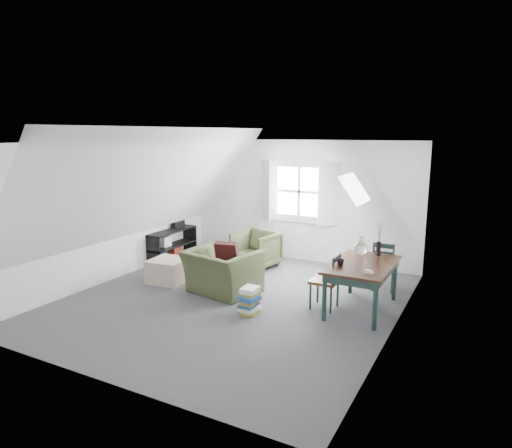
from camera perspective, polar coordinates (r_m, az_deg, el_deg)
The scene contains 24 objects.
floor at distance 7.42m, azimuth -2.92°, elevation -9.50°, with size 5.50×5.50×0.00m, color #48484C.
ceiling at distance 6.94m, azimuth -3.13°, elevation 10.18°, with size 5.50×5.50×0.00m, color white.
wall_back at distance 9.51m, azimuth 5.51°, elevation 2.88°, with size 5.00×5.00×0.00m, color white.
wall_front at distance 4.99m, azimuth -19.50°, elevation -5.47°, with size 5.00×5.00×0.00m, color white.
wall_left at distance 8.61m, azimuth -17.46°, elevation 1.53°, with size 5.50×5.50×0.00m, color white.
wall_right at distance 6.21m, azimuth 17.23°, elevation -2.11°, with size 5.50×5.50×0.00m, color white.
slope_left at distance 7.90m, azimuth -12.80°, elevation 4.78°, with size 5.50×5.50×0.00m, color white.
slope_right at distance 6.34m, azimuth 9.05°, elevation 3.37°, with size 5.50×5.50×0.00m, color white.
dormer_window at distance 9.41m, azimuth 5.36°, elevation 4.03°, with size 1.71×0.35×1.30m.
skylight at distance 7.58m, azimuth 12.25°, elevation 4.31°, with size 0.55×0.75×0.04m, color white.
armchair_near at distance 7.79m, azimuth -4.21°, elevation -8.50°, with size 1.12×0.98×0.73m, color #3D4427.
armchair_far at distance 9.18m, azimuth 0.01°, elevation -5.37°, with size 0.77×0.80×0.72m, color #3D4427.
throw_pillow at distance 7.72m, azimuth -3.68°, elevation -3.59°, with size 0.38×0.11×0.38m, color #380F12.
ottoman at distance 8.39m, azimuth -10.84°, elevation -5.72°, with size 0.62×0.62×0.42m, color #BFA795.
dining_table at distance 7.03m, azimuth 13.16°, elevation -5.56°, with size 0.87×1.46×0.73m.
demijohn at distance 7.43m, azimuth 13.01°, elevation -2.92°, with size 0.21×0.21×0.29m.
vase_twigs at distance 7.46m, azimuth 15.07°, elevation -2.90°, with size 0.07×0.08×0.57m.
cup at distance 6.79m, azimuth 10.49°, elevation -5.21°, with size 0.11×0.11×0.10m, color black.
paper_box at distance 6.53m, azimuth 13.88°, elevation -5.83°, with size 0.13×0.08×0.04m, color white.
dining_chair_far at distance 8.02m, azimuth 15.78°, elevation -4.96°, with size 0.40×0.40×0.86m.
dining_chair_near at distance 7.03m, azimuth 8.83°, elevation -6.97°, with size 0.40×0.40×0.85m.
media_shelf at distance 9.74m, azimuth -10.71°, elevation -2.81°, with size 0.42×1.26×0.65m.
electronics_box at distance 9.87m, azimuth -9.75°, elevation 0.02°, with size 0.18×0.24×0.20m, color black.
magazine_stack at distance 6.84m, azimuth -0.77°, elevation -9.55°, with size 0.30×0.35×0.40m.
Camera 1 is at (3.57, -5.95, 2.64)m, focal length 32.00 mm.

